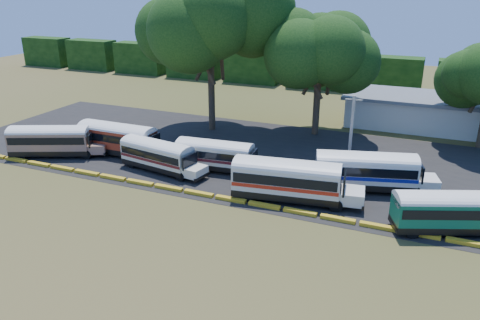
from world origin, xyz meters
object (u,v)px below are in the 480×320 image
at_px(bus_cream_west, 159,154).
at_px(bus_teal, 452,210).
at_px(bus_white_red, 289,178).
at_px(bus_beige, 52,139).
at_px(bus_red, 119,137).
at_px(tree_west, 210,19).

relative_size(bus_cream_west, bus_teal, 0.97).
bearing_deg(bus_white_red, bus_beige, 170.30).
bearing_deg(bus_cream_west, bus_red, 169.95).
xyz_separation_m(bus_red, bus_cream_west, (6.20, -2.20, -0.24)).
bearing_deg(bus_white_red, bus_cream_west, 165.55).
bearing_deg(tree_west, bus_white_red, -46.85).
bearing_deg(bus_teal, bus_red, 150.88).
bearing_deg(bus_red, bus_white_red, -10.02).
bearing_deg(bus_teal, bus_beige, 156.53).
distance_m(bus_white_red, bus_teal, 12.43).
distance_m(bus_beige, bus_cream_west, 12.43).
relative_size(bus_cream_west, bus_white_red, 0.85).
relative_size(bus_beige, bus_red, 0.97).
distance_m(bus_red, bus_teal, 32.45).
relative_size(bus_beige, bus_white_red, 0.91).
distance_m(bus_white_red, tree_west, 24.41).
height_order(bus_white_red, tree_west, tree_west).
bearing_deg(bus_red, tree_west, 68.57).
bearing_deg(bus_white_red, tree_west, 125.04).
height_order(bus_red, tree_west, tree_west).
distance_m(bus_red, tree_west, 17.24).
height_order(bus_red, bus_white_red, bus_white_red).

